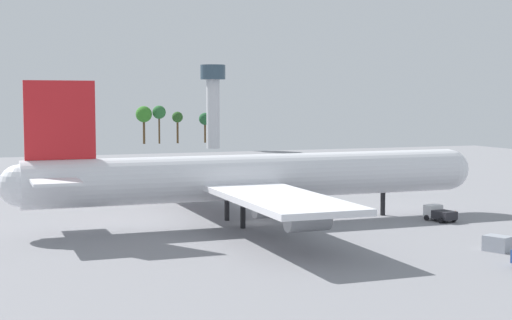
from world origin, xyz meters
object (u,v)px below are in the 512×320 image
at_px(pushback_tractor, 318,180).
at_px(fuel_truck, 439,213).
at_px(control_tower, 213,96).
at_px(cargo_container_fore, 498,244).
at_px(safety_cone_nose, 456,212).
at_px(cargo_airplane, 253,178).

height_order(pushback_tractor, fuel_truck, fuel_truck).
bearing_deg(control_tower, cargo_container_fore, -97.05).
bearing_deg(pushback_tractor, safety_cone_nose, -85.35).
bearing_deg(cargo_airplane, pushback_tractor, 53.99).
distance_m(fuel_truck, safety_cone_nose, 7.16).
distance_m(pushback_tractor, safety_cone_nose, 40.34).
bearing_deg(fuel_truck, cargo_airplane, 163.80).
height_order(fuel_truck, safety_cone_nose, fuel_truck).
bearing_deg(fuel_truck, safety_cone_nose, 36.99).
bearing_deg(cargo_airplane, cargo_container_fore, -55.70).
xyz_separation_m(cargo_airplane, safety_cone_nose, (30.38, -2.89, -5.92)).
distance_m(pushback_tractor, fuel_truck, 44.55).
xyz_separation_m(pushback_tractor, safety_cone_nose, (3.27, -40.20, -0.82)).
relative_size(fuel_truck, control_tower, 0.17).
bearing_deg(control_tower, fuel_truck, -95.80).
relative_size(fuel_truck, cargo_container_fore, 1.41).
bearing_deg(cargo_container_fore, fuel_truck, 73.50).
xyz_separation_m(cargo_airplane, pushback_tractor, (27.11, 37.31, -5.10)).
distance_m(fuel_truck, cargo_container_fore, 21.11).
height_order(cargo_airplane, pushback_tractor, cargo_airplane).
distance_m(cargo_airplane, control_tower, 156.19).
height_order(pushback_tractor, control_tower, control_tower).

